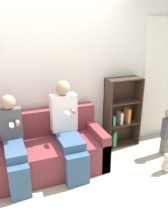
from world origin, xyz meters
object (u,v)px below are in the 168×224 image
Objects in this scene: couch at (34,153)px; teddy_bear at (167,163)px; adult_seated at (68,128)px; child_seated at (14,142)px; bookshelf at (120,115)px.

teddy_bear is (1.75, -0.70, -0.15)m from couch.
adult_seated is 1.11× the size of child_seated.
couch is at bearing 165.37° from adult_seated.
teddy_bear is at bearing -24.22° from adult_seated.
bookshelf is at bearing 10.84° from couch.
adult_seated reaches higher than couch.
adult_seated is 0.74m from child_seated.
adult_seated is at bearing 1.99° from child_seated.
bookshelf reaches higher than couch.
bookshelf is 1.09m from teddy_bear.
teddy_bear is at bearing -15.29° from child_seated.
child_seated is 2.13m from teddy_bear.
couch is 1.89m from teddy_bear.
couch is 1.56× the size of adult_seated.
adult_seated reaches higher than bookshelf.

